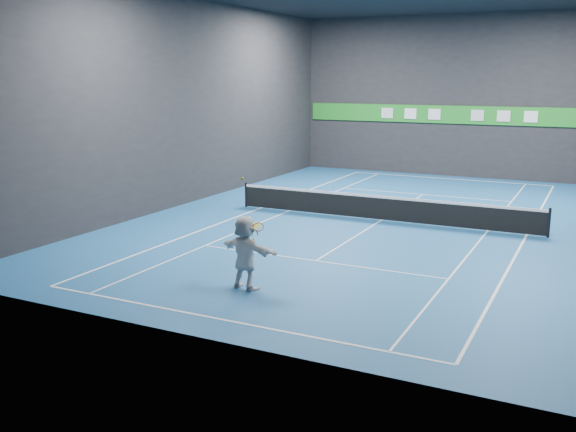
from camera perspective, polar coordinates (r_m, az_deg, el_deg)
The scene contains 18 objects.
ground at distance 25.79m, azimuth 8.27°, elevation -0.39°, with size 26.00×26.00×0.00m, color #19528C.
wall_back at distance 37.77m, azimuth 14.79°, elevation 10.22°, with size 18.00×0.10×9.00m, color black.
wall_front at distance 13.46m, azimuth -8.91°, elevation 7.43°, with size 18.00×0.10×9.00m, color black.
wall_left at distance 29.25m, azimuth -8.69°, elevation 9.99°, with size 0.10×26.00×9.00m, color black.
baseline_near at distance 15.39m, azimuth -5.95°, elevation -9.13°, with size 10.98×0.08×0.01m, color white.
baseline_far at distance 37.10m, azimuth 14.06°, elevation 3.24°, with size 10.98×0.08×0.01m, color white.
sideline_doubles_left at distance 27.94m, azimuth -2.47°, elevation 0.71°, with size 0.08×23.78×0.01m, color white.
sideline_doubles_right at distance 24.70m, azimuth 20.45°, elevation -1.61°, with size 0.08×23.78×0.01m, color white.
sideline_singles_left at distance 27.31m, azimuth 0.06°, elevation 0.45°, with size 0.06×23.78×0.01m, color white.
sideline_singles_right at distance 24.87m, azimuth 17.30°, elevation -1.30°, with size 0.06×23.78×0.01m, color white.
service_line_near at distance 19.99m, azimuth 2.49°, elevation -4.00°, with size 8.23×0.06×0.01m, color white.
service_line_far at distance 31.82m, azimuth 11.90°, elevation 1.89°, with size 8.23×0.06×0.01m, color white.
center_service_line at distance 25.79m, azimuth 8.27°, elevation -0.38°, with size 0.06×12.80×0.01m, color white.
player at distance 17.21m, azimuth -3.82°, elevation -3.25°, with size 1.86×0.59×2.01m, color silver.
tennis_ball at distance 16.83m, azimuth -4.09°, elevation 3.34°, with size 0.07×0.07×0.07m, color #AFDA24.
tennis_net at distance 25.68m, azimuth 8.31°, elevation 0.78°, with size 12.50×0.10×1.07m.
sponsor_banner at distance 37.75m, azimuth 14.69°, elevation 8.70°, with size 17.64×0.11×1.00m.
tennis_racket at distance 16.91m, azimuth -2.72°, elevation -1.15°, with size 0.46×0.37×0.66m.
Camera 1 is at (7.75, -23.95, 5.61)m, focal length 40.00 mm.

